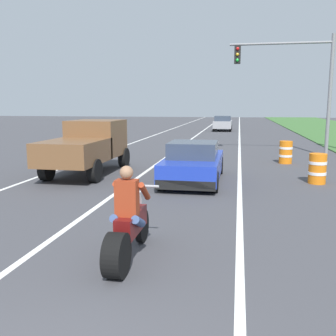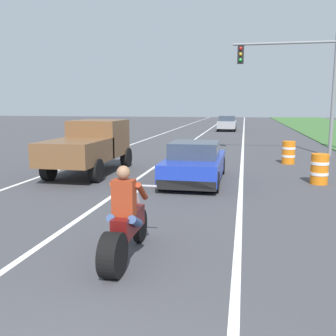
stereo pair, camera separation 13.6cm
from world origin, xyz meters
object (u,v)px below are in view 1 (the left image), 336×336
at_px(motorcycle_with_rider, 127,227).
at_px(construction_barrel_nearest, 317,168).
at_px(distant_car_far_ahead, 223,123).
at_px(sports_car_blue, 193,163).
at_px(traffic_light_mast_near, 298,75).
at_px(construction_barrel_mid, 286,152).
at_px(pickup_truck_left_lane_brown, 88,144).

xyz_separation_m(motorcycle_with_rider, construction_barrel_nearest, (4.35, 7.32, -0.09)).
bearing_deg(construction_barrel_nearest, distant_car_far_ahead, 99.25).
xyz_separation_m(motorcycle_with_rider, sports_car_blue, (0.28, 6.90, 0.04)).
distance_m(traffic_light_mast_near, construction_barrel_nearest, 8.10).
relative_size(traffic_light_mast_near, distant_car_far_ahead, 1.50).
relative_size(motorcycle_with_rider, traffic_light_mast_near, 0.37).
bearing_deg(construction_barrel_nearest, construction_barrel_mid, 96.71).
height_order(pickup_truck_left_lane_brown, distant_car_far_ahead, pickup_truck_left_lane_brown).
relative_size(motorcycle_with_rider, pickup_truck_left_lane_brown, 0.46).
bearing_deg(pickup_truck_left_lane_brown, motorcycle_with_rider, -63.73).
distance_m(motorcycle_with_rider, pickup_truck_left_lane_brown, 8.65).
height_order(pickup_truck_left_lane_brown, traffic_light_mast_near, traffic_light_mast_near).
xyz_separation_m(motorcycle_with_rider, pickup_truck_left_lane_brown, (-3.82, 7.74, 0.51)).
distance_m(sports_car_blue, construction_barrel_mid, 5.97).
bearing_deg(construction_barrel_nearest, pickup_truck_left_lane_brown, 177.05).
relative_size(traffic_light_mast_near, construction_barrel_mid, 6.00).
xyz_separation_m(traffic_light_mast_near, distant_car_far_ahead, (-4.40, 18.42, -3.25)).
relative_size(motorcycle_with_rider, construction_barrel_mid, 2.21).
distance_m(pickup_truck_left_lane_brown, construction_barrel_mid, 8.64).
bearing_deg(construction_barrel_mid, construction_barrel_nearest, -83.29).
bearing_deg(sports_car_blue, traffic_light_mast_near, 60.88).
xyz_separation_m(motorcycle_with_rider, traffic_light_mast_near, (4.57, 14.61, 3.43)).
distance_m(construction_barrel_nearest, construction_barrel_mid, 4.40).
bearing_deg(distant_car_far_ahead, motorcycle_with_rider, -90.29).
relative_size(pickup_truck_left_lane_brown, construction_barrel_nearest, 4.80).
bearing_deg(distant_car_far_ahead, traffic_light_mast_near, -76.55).
relative_size(construction_barrel_nearest, distant_car_far_ahead, 0.25).
height_order(pickup_truck_left_lane_brown, construction_barrel_nearest, pickup_truck_left_lane_brown).
height_order(sports_car_blue, pickup_truck_left_lane_brown, pickup_truck_left_lane_brown).
xyz_separation_m(pickup_truck_left_lane_brown, construction_barrel_nearest, (8.17, -0.42, -0.60)).
relative_size(motorcycle_with_rider, distant_car_far_ahead, 0.55).
bearing_deg(traffic_light_mast_near, sports_car_blue, -119.12).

